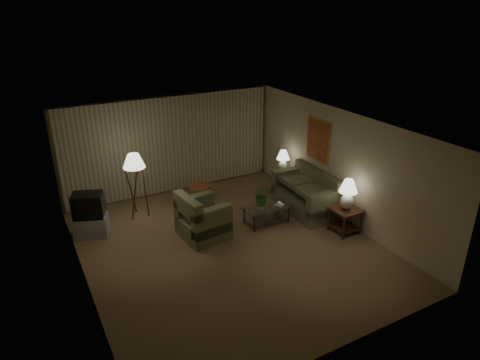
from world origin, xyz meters
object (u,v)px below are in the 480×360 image
at_px(coffee_table, 267,212).
at_px(crt_tv, 88,205).
at_px(armchair, 203,219).
at_px(ottoman, 200,192).
at_px(vase, 261,206).
at_px(side_table_far, 282,178).
at_px(floor_lamp, 136,184).
at_px(side_table_near, 345,216).
at_px(table_lamp_far, 283,159).
at_px(sofa, 305,196).
at_px(table_lamp_near, 348,192).
at_px(tv_cabinet, 91,226).

bearing_deg(coffee_table, crt_tv, 160.00).
distance_m(armchair, crt_tv, 2.59).
distance_m(ottoman, vase, 2.17).
bearing_deg(ottoman, side_table_far, -16.58).
height_order(side_table_far, floor_lamp, floor_lamp).
bearing_deg(vase, side_table_far, 41.88).
xyz_separation_m(side_table_near, floor_lamp, (-3.98, 3.08, 0.44)).
height_order(floor_lamp, vase, floor_lamp).
distance_m(table_lamp_far, floor_lamp, 4.01).
bearing_deg(floor_lamp, coffee_table, -34.97).
height_order(sofa, side_table_far, sofa).
relative_size(table_lamp_near, table_lamp_far, 1.17).
distance_m(table_lamp_near, crt_tv, 5.84).
bearing_deg(crt_tv, table_lamp_far, 20.09).
bearing_deg(armchair, tv_cabinet, 55.03).
relative_size(sofa, crt_tv, 2.56).
xyz_separation_m(table_lamp_near, ottoman, (-2.23, 3.27, -0.84)).
height_order(side_table_near, table_lamp_near, table_lamp_near).
bearing_deg(crt_tv, table_lamp_near, -6.37).
bearing_deg(table_lamp_far, side_table_far, 0.00).
bearing_deg(side_table_near, tv_cabinet, 153.00).
xyz_separation_m(side_table_near, table_lamp_near, (-0.00, 0.00, 0.61)).
bearing_deg(side_table_far, vase, -138.12).
height_order(table_lamp_near, vase, table_lamp_near).
distance_m(sofa, side_table_far, 1.26).
bearing_deg(crt_tv, armchair, -8.24).
bearing_deg(crt_tv, ottoman, 32.36).
bearing_deg(coffee_table, table_lamp_near, -42.68).
bearing_deg(tv_cabinet, armchair, -8.24).
xyz_separation_m(side_table_near, tv_cabinet, (-5.20, 2.65, -0.17)).
relative_size(sofa, side_table_far, 3.29).
distance_m(floor_lamp, ottoman, 1.87).
height_order(side_table_far, table_lamp_far, table_lamp_far).
height_order(table_lamp_near, coffee_table, table_lamp_near).
relative_size(side_table_far, table_lamp_near, 0.82).
distance_m(floor_lamp, vase, 3.10).
xyz_separation_m(side_table_far, ottoman, (-2.23, 0.67, -0.21)).
distance_m(armchair, side_table_near, 3.27).
relative_size(floor_lamp, vase, 10.00).
bearing_deg(floor_lamp, table_lamp_far, -6.92).
bearing_deg(side_table_near, armchair, 154.47).
bearing_deg(coffee_table, ottoman, 113.56).
bearing_deg(floor_lamp, sofa, -24.36).
bearing_deg(armchair, vase, -102.45).
distance_m(crt_tv, ottoman, 3.09).
bearing_deg(coffee_table, vase, 180.00).
height_order(table_lamp_near, table_lamp_far, table_lamp_near).
height_order(coffee_table, floor_lamp, floor_lamp).
distance_m(side_table_far, table_lamp_near, 2.68).
height_order(coffee_table, vase, vase).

